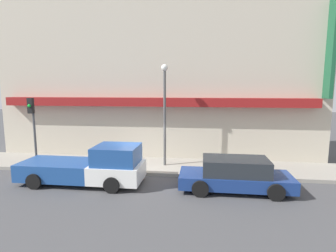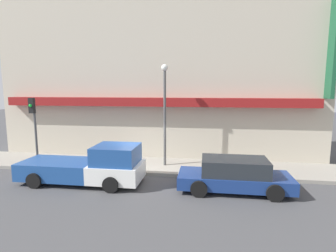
{
  "view_description": "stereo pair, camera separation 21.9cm",
  "coord_description": "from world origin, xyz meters",
  "px_view_note": "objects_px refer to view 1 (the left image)",
  "views": [
    {
      "loc": [
        2.82,
        -12.32,
        4.31
      ],
      "look_at": [
        1.08,
        1.19,
        2.37
      ],
      "focal_mm": 28.0,
      "sensor_mm": 36.0,
      "label": 1
    },
    {
      "loc": [
        3.04,
        -12.29,
        4.31
      ],
      "look_at": [
        1.08,
        1.19,
        2.37
      ],
      "focal_mm": 28.0,
      "sensor_mm": 36.0,
      "label": 2
    }
  ],
  "objects_px": {
    "pickup_truck": "(90,167)",
    "street_lamp": "(165,103)",
    "parked_car": "(235,175)",
    "traffic_light": "(33,120)",
    "fire_hydrant": "(100,159)"
  },
  "relations": [
    {
      "from": "pickup_truck",
      "to": "street_lamp",
      "type": "bearing_deg",
      "value": 40.92
    },
    {
      "from": "parked_car",
      "to": "traffic_light",
      "type": "distance_m",
      "value": 10.55
    },
    {
      "from": "traffic_light",
      "to": "street_lamp",
      "type": "bearing_deg",
      "value": 9.74
    },
    {
      "from": "parked_car",
      "to": "fire_hydrant",
      "type": "xyz_separation_m",
      "value": [
        -6.92,
        2.23,
        -0.14
      ]
    },
    {
      "from": "pickup_truck",
      "to": "street_lamp",
      "type": "height_order",
      "value": "street_lamp"
    },
    {
      "from": "fire_hydrant",
      "to": "street_lamp",
      "type": "relative_size",
      "value": 0.14
    },
    {
      "from": "street_lamp",
      "to": "traffic_light",
      "type": "distance_m",
      "value": 6.98
    },
    {
      "from": "street_lamp",
      "to": "parked_car",
      "type": "bearing_deg",
      "value": -39.04
    },
    {
      "from": "pickup_truck",
      "to": "street_lamp",
      "type": "relative_size",
      "value": 1.04
    },
    {
      "from": "pickup_truck",
      "to": "parked_car",
      "type": "relative_size",
      "value": 1.2
    },
    {
      "from": "parked_car",
      "to": "traffic_light",
      "type": "xyz_separation_m",
      "value": [
        -10.24,
        1.59,
        2.01
      ]
    },
    {
      "from": "traffic_light",
      "to": "parked_car",
      "type": "bearing_deg",
      "value": -8.85
    },
    {
      "from": "parked_car",
      "to": "street_lamp",
      "type": "distance_m",
      "value": 5.25
    },
    {
      "from": "fire_hydrant",
      "to": "parked_car",
      "type": "bearing_deg",
      "value": -17.85
    },
    {
      "from": "parked_car",
      "to": "street_lamp",
      "type": "xyz_separation_m",
      "value": [
        -3.41,
        2.77,
        2.88
      ]
    }
  ]
}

